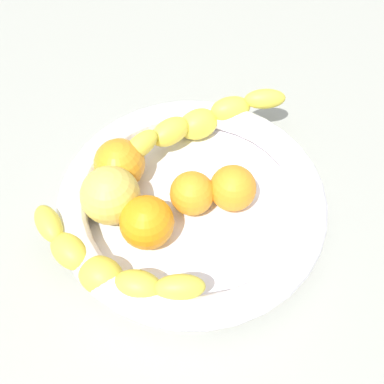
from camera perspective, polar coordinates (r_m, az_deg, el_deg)
The scene contains 9 objects.
kitchen_counter at distance 56.51cm, azimuth 0.00°, elevation -3.61°, with size 120.00×120.00×3.00cm, color #9B9D92.
fruit_bowl at distance 52.96cm, azimuth 0.00°, elevation -1.19°, with size 32.82×32.82×5.29cm.
banana_draped_left at distance 47.55cm, azimuth -11.59°, elevation -9.71°, with size 16.79×17.07×4.99cm.
banana_draped_right at distance 58.80cm, azimuth 1.20°, elevation 9.37°, with size 8.97×24.54×5.77cm.
orange_front at distance 51.59cm, azimuth 0.04°, elevation -0.24°, with size 5.46×5.46×5.46cm, color orange.
orange_mid_left at distance 52.15cm, azimuth 5.47°, elevation 0.53°, with size 5.75×5.75×5.75cm, color orange.
orange_mid_right at distance 49.13cm, azimuth -6.04°, elevation -4.06°, with size 6.33×6.33×6.33cm, color orange.
orange_rear at distance 54.55cm, azimuth -9.64°, elevation 3.74°, with size 6.46×6.46×6.46cm, color orange.
apple_yellow at distance 51.37cm, azimuth -10.83°, elevation -0.42°, with size 7.11×7.11×7.11cm, color #E2C553.
Camera 1 is at (-28.61, 8.55, 49.47)cm, focal length 39.96 mm.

